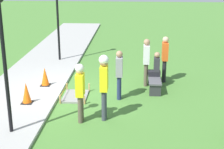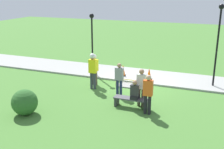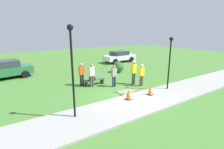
{
  "view_description": "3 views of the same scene",
  "coord_description": "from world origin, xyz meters",
  "px_view_note": "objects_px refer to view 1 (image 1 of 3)",
  "views": [
    {
      "loc": [
        11.25,
        2.53,
        4.44
      ],
      "look_at": [
        0.27,
        1.81,
        0.82
      ],
      "focal_mm": 55.0,
      "sensor_mm": 36.0,
      "label": 1
    },
    {
      "loc": [
        -4.13,
        14.65,
        5.25
      ],
      "look_at": [
        0.8,
        1.94,
        1.02
      ],
      "focal_mm": 45.0,
      "sensor_mm": 36.0,
      "label": 2
    },
    {
      "loc": [
        -6.9,
        -8.39,
        4.22
      ],
      "look_at": [
        -0.15,
        1.57,
        1.14
      ],
      "focal_mm": 28.0,
      "sensor_mm": 36.0,
      "label": 3
    }
  ],
  "objects_px": {
    "person_seated_on_bench": "(156,66)",
    "lamppost_near": "(3,43)",
    "bystander_in_gray_shirt": "(146,59)",
    "bystander_in_white_shirt": "(119,72)",
    "park_bench": "(154,81)",
    "traffic_cone_far_patch": "(26,93)",
    "worker_supervisor": "(104,81)",
    "worker_assistant": "(80,88)",
    "traffic_cone_near_patch": "(45,77)",
    "bystander_in_orange_shirt": "(165,56)"
  },
  "relations": [
    {
      "from": "traffic_cone_near_patch",
      "to": "bystander_in_orange_shirt",
      "type": "xyz_separation_m",
      "value": [
        -1.03,
        4.43,
        0.58
      ]
    },
    {
      "from": "person_seated_on_bench",
      "to": "worker_assistant",
      "type": "xyz_separation_m",
      "value": [
        3.04,
        -2.32,
        0.24
      ]
    },
    {
      "from": "park_bench",
      "to": "bystander_in_white_shirt",
      "type": "xyz_separation_m",
      "value": [
        1.02,
        -1.24,
        0.63
      ]
    },
    {
      "from": "park_bench",
      "to": "person_seated_on_bench",
      "type": "xyz_separation_m",
      "value": [
        -0.18,
        0.05,
        0.49
      ]
    },
    {
      "from": "traffic_cone_far_patch",
      "to": "bystander_in_orange_shirt",
      "type": "relative_size",
      "value": 0.39
    },
    {
      "from": "park_bench",
      "to": "bystander_in_gray_shirt",
      "type": "bearing_deg",
      "value": -141.22
    },
    {
      "from": "lamppost_near",
      "to": "worker_assistant",
      "type": "bearing_deg",
      "value": 118.07
    },
    {
      "from": "park_bench",
      "to": "bystander_in_white_shirt",
      "type": "bearing_deg",
      "value": -50.39
    },
    {
      "from": "park_bench",
      "to": "worker_supervisor",
      "type": "xyz_separation_m",
      "value": [
        2.66,
        -1.6,
        0.89
      ]
    },
    {
      "from": "traffic_cone_near_patch",
      "to": "park_bench",
      "type": "height_order",
      "value": "traffic_cone_near_patch"
    },
    {
      "from": "traffic_cone_near_patch",
      "to": "lamppost_near",
      "type": "bearing_deg",
      "value": -0.19
    },
    {
      "from": "traffic_cone_near_patch",
      "to": "person_seated_on_bench",
      "type": "relative_size",
      "value": 0.76
    },
    {
      "from": "traffic_cone_far_patch",
      "to": "worker_assistant",
      "type": "distance_m",
      "value": 2.25
    },
    {
      "from": "person_seated_on_bench",
      "to": "lamppost_near",
      "type": "xyz_separation_m",
      "value": [
        3.97,
        -4.07,
        1.72
      ]
    },
    {
      "from": "bystander_in_orange_shirt",
      "to": "bystander_in_white_shirt",
      "type": "xyz_separation_m",
      "value": [
        1.89,
        -1.66,
        -0.06
      ]
    },
    {
      "from": "worker_supervisor",
      "to": "lamppost_near",
      "type": "xyz_separation_m",
      "value": [
        1.13,
        -2.41,
        1.32
      ]
    },
    {
      "from": "worker_supervisor",
      "to": "worker_assistant",
      "type": "height_order",
      "value": "worker_supervisor"
    },
    {
      "from": "traffic_cone_near_patch",
      "to": "park_bench",
      "type": "bearing_deg",
      "value": 92.36
    },
    {
      "from": "person_seated_on_bench",
      "to": "worker_supervisor",
      "type": "distance_m",
      "value": 3.31
    },
    {
      "from": "traffic_cone_far_patch",
      "to": "person_seated_on_bench",
      "type": "distance_m",
      "value": 4.7
    },
    {
      "from": "traffic_cone_far_patch",
      "to": "worker_assistant",
      "type": "height_order",
      "value": "worker_assistant"
    },
    {
      "from": "traffic_cone_far_patch",
      "to": "person_seated_on_bench",
      "type": "xyz_separation_m",
      "value": [
        -2.02,
        4.23,
        0.37
      ]
    },
    {
      "from": "worker_assistant",
      "to": "bystander_in_orange_shirt",
      "type": "xyz_separation_m",
      "value": [
        -3.73,
        2.69,
        -0.03
      ]
    },
    {
      "from": "bystander_in_orange_shirt",
      "to": "bystander_in_white_shirt",
      "type": "height_order",
      "value": "bystander_in_orange_shirt"
    },
    {
      "from": "traffic_cone_near_patch",
      "to": "worker_supervisor",
      "type": "height_order",
      "value": "worker_supervisor"
    },
    {
      "from": "worker_assistant",
      "to": "bystander_in_gray_shirt",
      "type": "distance_m",
      "value": 3.79
    },
    {
      "from": "park_bench",
      "to": "bystander_in_orange_shirt",
      "type": "xyz_separation_m",
      "value": [
        -0.87,
        0.42,
        0.69
      ]
    },
    {
      "from": "traffic_cone_far_patch",
      "to": "worker_assistant",
      "type": "bearing_deg",
      "value": 62.01
    },
    {
      "from": "lamppost_near",
      "to": "worker_supervisor",
      "type": "bearing_deg",
      "value": 115.18
    },
    {
      "from": "worker_assistant",
      "to": "bystander_in_gray_shirt",
      "type": "xyz_separation_m",
      "value": [
        -3.23,
        1.97,
        -0.03
      ]
    },
    {
      "from": "worker_supervisor",
      "to": "bystander_in_gray_shirt",
      "type": "relative_size",
      "value": 1.1
    },
    {
      "from": "traffic_cone_far_patch",
      "to": "bystander_in_gray_shirt",
      "type": "height_order",
      "value": "bystander_in_gray_shirt"
    },
    {
      "from": "traffic_cone_near_patch",
      "to": "person_seated_on_bench",
      "type": "bearing_deg",
      "value": 94.83
    },
    {
      "from": "park_bench",
      "to": "worker_assistant",
      "type": "xyz_separation_m",
      "value": [
        2.86,
        -2.27,
        0.72
      ]
    },
    {
      "from": "traffic_cone_near_patch",
      "to": "worker_assistant",
      "type": "relative_size",
      "value": 0.39
    },
    {
      "from": "traffic_cone_far_patch",
      "to": "park_bench",
      "type": "relative_size",
      "value": 0.43
    },
    {
      "from": "person_seated_on_bench",
      "to": "worker_assistant",
      "type": "distance_m",
      "value": 3.83
    },
    {
      "from": "worker_supervisor",
      "to": "park_bench",
      "type": "bearing_deg",
      "value": 148.87
    },
    {
      "from": "worker_assistant",
      "to": "bystander_in_orange_shirt",
      "type": "relative_size",
      "value": 0.99
    },
    {
      "from": "traffic_cone_near_patch",
      "to": "bystander_in_white_shirt",
      "type": "xyz_separation_m",
      "value": [
        0.86,
        2.77,
        0.51
      ]
    },
    {
      "from": "bystander_in_orange_shirt",
      "to": "lamppost_near",
      "type": "xyz_separation_m",
      "value": [
        4.66,
        -4.44,
        1.52
      ]
    },
    {
      "from": "worker_assistant",
      "to": "traffic_cone_near_patch",
      "type": "bearing_deg",
      "value": -147.22
    },
    {
      "from": "person_seated_on_bench",
      "to": "worker_supervisor",
      "type": "xyz_separation_m",
      "value": [
        2.83,
        -1.66,
        0.4
      ]
    },
    {
      "from": "park_bench",
      "to": "lamppost_near",
      "type": "distance_m",
      "value": 5.95
    },
    {
      "from": "traffic_cone_far_patch",
      "to": "lamppost_near",
      "type": "height_order",
      "value": "lamppost_near"
    },
    {
      "from": "bystander_in_gray_shirt",
      "to": "bystander_in_white_shirt",
      "type": "bearing_deg",
      "value": -33.88
    },
    {
      "from": "person_seated_on_bench",
      "to": "bystander_in_gray_shirt",
      "type": "xyz_separation_m",
      "value": [
        -0.2,
        -0.35,
        0.21
      ]
    },
    {
      "from": "person_seated_on_bench",
      "to": "bystander_in_orange_shirt",
      "type": "height_order",
      "value": "bystander_in_orange_shirt"
    },
    {
      "from": "person_seated_on_bench",
      "to": "traffic_cone_far_patch",
      "type": "bearing_deg",
      "value": -64.48
    },
    {
      "from": "bystander_in_gray_shirt",
      "to": "lamppost_near",
      "type": "height_order",
      "value": "lamppost_near"
    }
  ]
}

